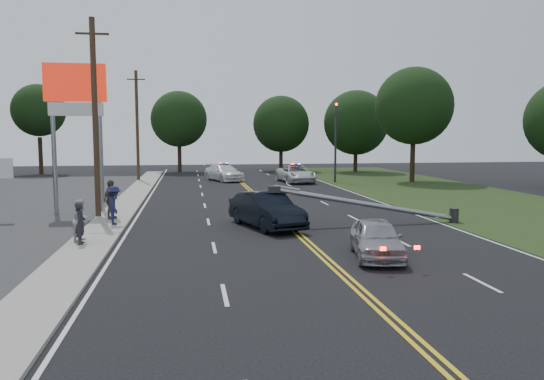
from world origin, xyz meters
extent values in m
plane|color=black|center=(0.00, 0.00, 0.00)|extent=(120.00, 120.00, 0.00)
cube|color=gray|center=(-8.40, 10.00, 0.06)|extent=(1.80, 70.00, 0.12)
cube|color=black|center=(13.50, 10.00, 0.01)|extent=(12.00, 80.00, 0.01)
cube|color=gold|center=(0.00, 10.00, 0.01)|extent=(0.36, 80.00, 0.00)
cylinder|color=gray|center=(-11.70, 14.00, 3.50)|extent=(0.24, 0.24, 7.00)
cylinder|color=gray|center=(-9.30, 14.00, 3.50)|extent=(0.24, 0.24, 7.00)
cube|color=#A8190B|center=(-10.50, 14.00, 7.00)|extent=(3.20, 0.35, 2.00)
cube|color=white|center=(-10.50, 14.00, 5.60)|extent=(2.80, 0.30, 0.70)
cylinder|color=#2D2D30|center=(8.30, 30.00, 3.50)|extent=(0.20, 0.20, 7.00)
cube|color=#2D2D30|center=(8.30, 30.00, 6.60)|extent=(0.28, 0.28, 0.90)
sphere|color=#FF0C07|center=(8.30, 29.84, 6.90)|extent=(0.22, 0.22, 0.22)
cylinder|color=#2D2D30|center=(8.10, 8.00, 0.35)|extent=(0.44, 0.44, 0.70)
cylinder|color=gray|center=(3.67, 8.00, 0.98)|extent=(8.90, 0.24, 1.80)
cube|color=#2D2D30|center=(-0.76, 8.00, 1.76)|extent=(0.55, 0.32, 0.30)
cylinder|color=#382619|center=(-9.20, 12.00, 5.00)|extent=(0.28, 0.28, 10.00)
cube|color=#382619|center=(-9.20, 12.00, 9.20)|extent=(1.60, 0.10, 0.10)
cylinder|color=#382619|center=(-9.20, 34.00, 5.00)|extent=(0.28, 0.28, 10.00)
cube|color=#382619|center=(-9.20, 34.00, 9.20)|extent=(1.60, 0.10, 0.10)
cylinder|color=black|center=(-20.44, 44.65, 1.98)|extent=(0.44, 0.44, 3.97)
sphere|color=black|center=(-20.44, 44.65, 6.83)|extent=(5.57, 5.57, 5.57)
cylinder|color=black|center=(-5.65, 45.28, 1.74)|extent=(0.44, 0.44, 3.48)
sphere|color=black|center=(-5.65, 45.28, 5.99)|extent=(6.29, 6.29, 6.29)
cylinder|color=black|center=(6.09, 45.63, 1.59)|extent=(0.44, 0.44, 3.18)
sphere|color=black|center=(6.09, 45.63, 5.48)|extent=(6.56, 6.56, 6.56)
cylinder|color=black|center=(14.16, 42.41, 1.62)|extent=(0.44, 0.44, 3.24)
sphere|color=black|center=(14.16, 42.41, 5.59)|extent=(7.30, 7.30, 7.30)
cylinder|color=black|center=(15.31, 29.41, 1.97)|extent=(0.44, 0.44, 3.94)
sphere|color=black|center=(15.31, 29.41, 6.79)|extent=(6.88, 6.88, 6.88)
imported|color=black|center=(-1.12, 8.02, 0.81)|extent=(3.19, 5.23, 1.63)
imported|color=#9FA1A6|center=(1.80, 1.53, 0.67)|extent=(2.33, 4.18, 1.34)
imported|color=silver|center=(4.80, 30.44, 0.76)|extent=(3.05, 5.70, 1.52)
imported|color=white|center=(-1.44, 32.98, 0.76)|extent=(3.96, 5.68, 1.53)
imported|color=#24232A|center=(-8.69, 4.92, 0.92)|extent=(0.41, 0.60, 1.60)
imported|color=#BAB9BE|center=(-8.79, 5.56, 0.93)|extent=(0.82, 0.94, 1.63)
imported|color=#1B1F44|center=(-8.03, 9.25, 1.01)|extent=(0.89, 1.27, 1.79)
imported|color=#5A4B48|center=(-8.42, 10.93, 1.08)|extent=(0.85, 1.22, 1.92)
camera|label=1|loc=(-4.58, -15.77, 4.26)|focal=35.00mm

